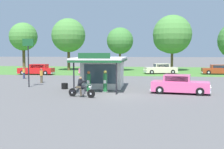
{
  "coord_description": "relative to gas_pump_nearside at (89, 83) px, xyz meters",
  "views": [
    {
      "loc": [
        2.35,
        -23.24,
        3.54
      ],
      "look_at": [
        -0.69,
        3.15,
        1.4
      ],
      "focal_mm": 47.03,
      "sensor_mm": 36.0,
      "label": 1
    }
  ],
  "objects": [
    {
      "name": "ground_plane",
      "position": [
        2.49,
        -1.31,
        -0.83
      ],
      "size": [
        300.0,
        300.0,
        0.0
      ],
      "primitive_type": "plane",
      "color": "#5B5959"
    },
    {
      "name": "gas_pump_offside",
      "position": [
        1.43,
        0.0,
        0.03
      ],
      "size": [
        0.44,
        0.44,
        1.89
      ],
      "color": "slate",
      "rests_on": "ground"
    },
    {
      "name": "motorcycle_with_rider",
      "position": [
        -0.07,
        -2.65,
        -0.18
      ],
      "size": [
        2.21,
        0.96,
        1.58
      ],
      "color": "black",
      "rests_on": "ground"
    },
    {
      "name": "tree_oak_distant_spare",
      "position": [
        -9.13,
        27.7,
        5.51
      ],
      "size": [
        6.13,
        6.13,
        9.43
      ],
      "color": "brown",
      "rests_on": "ground"
    },
    {
      "name": "parked_car_back_row_centre_left",
      "position": [
        16.02,
        21.31,
        -0.15
      ],
      "size": [
        5.59,
        1.97,
        1.46
      ],
      "color": "#993819",
      "rests_on": "ground"
    },
    {
      "name": "bystander_admiring_sedan",
      "position": [
        -6.67,
        6.77,
        0.01
      ],
      "size": [
        0.35,
        0.35,
        1.58
      ],
      "color": "brown",
      "rests_on": "ground"
    },
    {
      "name": "gas_pump_nearside",
      "position": [
        0.0,
        0.0,
        0.0
      ],
      "size": [
        0.44,
        0.44,
        1.84
      ],
      "color": "slate",
      "rests_on": "ground"
    },
    {
      "name": "tree_oak_centre",
      "position": [
        9.25,
        28.85,
        5.44
      ],
      "size": [
        6.88,
        6.88,
        9.9
      ],
      "color": "brown",
      "rests_on": "ground"
    },
    {
      "name": "roadside_pole_sign",
      "position": [
        -6.52,
        2.88,
        2.39
      ],
      "size": [
        1.1,
        0.12,
        4.72
      ],
      "color": "black",
      "rests_on": "ground"
    },
    {
      "name": "tree_oak_left",
      "position": [
        -18.32,
        29.2,
        5.39
      ],
      "size": [
        5.31,
        5.31,
        8.92
      ],
      "color": "brown",
      "rests_on": "ground"
    },
    {
      "name": "parked_car_back_row_right",
      "position": [
        -11.42,
        17.78,
        -0.11
      ],
      "size": [
        5.5,
        2.05,
        1.57
      ],
      "color": "red",
      "rests_on": "ground"
    },
    {
      "name": "tree_oak_far_left",
      "position": [
        0.26,
        27.65,
        4.43
      ],
      "size": [
        4.7,
        4.7,
        7.69
      ],
      "color": "brown",
      "rests_on": "ground"
    },
    {
      "name": "bystander_leaning_by_kiosk",
      "position": [
        -10.63,
        11.26,
        -0.04
      ],
      "size": [
        0.34,
        0.34,
        1.5
      ],
      "color": "#2D3351",
      "rests_on": "ground"
    },
    {
      "name": "spare_tire_stack",
      "position": [
        -2.66,
        1.94,
        -0.56
      ],
      "size": [
        0.6,
        0.6,
        0.54
      ],
      "color": "black",
      "rests_on": "ground"
    },
    {
      "name": "parked_car_back_row_centre",
      "position": [
        7.17,
        21.57,
        -0.1
      ],
      "size": [
        5.39,
        3.09,
        1.59
      ],
      "color": "beige",
      "rests_on": "ground"
    },
    {
      "name": "featured_classic_sedan",
      "position": [
        7.68,
        0.26,
        -0.11
      ],
      "size": [
        5.09,
        2.72,
        1.56
      ],
      "color": "#E55993",
      "rests_on": "ground"
    },
    {
      "name": "grass_verge_strip",
      "position": [
        2.49,
        28.69,
        -0.83
      ],
      "size": [
        120.0,
        24.0,
        0.01
      ],
      "primitive_type": "cube",
      "color": "#477A33",
      "rests_on": "ground"
    },
    {
      "name": "parked_car_back_row_centre_right",
      "position": [
        -2.56,
        19.38,
        -0.15
      ],
      "size": [
        5.71,
        2.41,
        1.51
      ],
      "color": "#E55993",
      "rests_on": "ground"
    },
    {
      "name": "service_station_kiosk",
      "position": [
        0.71,
        3.35,
        0.85
      ],
      "size": [
        4.44,
        7.19,
        3.38
      ],
      "color": "silver",
      "rests_on": "ground"
    }
  ]
}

